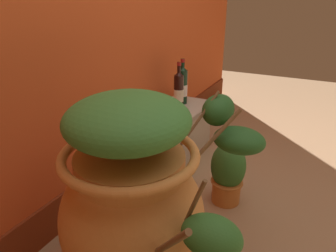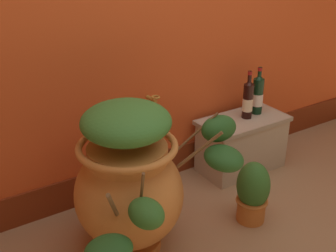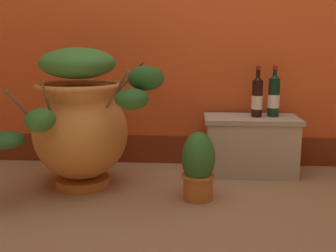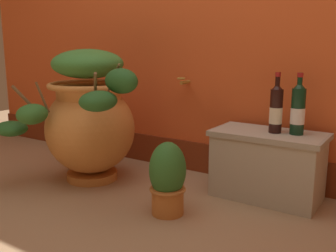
# 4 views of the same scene
# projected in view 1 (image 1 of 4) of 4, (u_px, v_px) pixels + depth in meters

# --- Properties ---
(ground_plane) EXTENTS (7.00, 7.00, 0.00)m
(ground_plane) POSITION_uv_depth(u_px,v_px,m) (289.00, 235.00, 1.60)
(ground_plane) COLOR #9E7A56
(terracotta_urn) EXTENTS (0.94, 0.76, 0.85)m
(terracotta_urn) POSITION_uv_depth(u_px,v_px,m) (137.00, 199.00, 1.19)
(terracotta_urn) COLOR #CC7F3D
(terracotta_urn) RESTS_ON ground_plane
(stone_ledge) EXTENTS (0.63, 0.34, 0.39)m
(stone_ledge) POSITION_uv_depth(u_px,v_px,m) (177.00, 132.00, 2.29)
(stone_ledge) COLOR #B2A893
(stone_ledge) RESTS_ON ground_plane
(wine_bottle_left) EXTENTS (0.08, 0.08, 0.34)m
(wine_bottle_left) POSITION_uv_depth(u_px,v_px,m) (182.00, 85.00, 2.29)
(wine_bottle_left) COLOR black
(wine_bottle_left) RESTS_ON stone_ledge
(wine_bottle_middle) EXTENTS (0.07, 0.07, 0.34)m
(wine_bottle_middle) POSITION_uv_depth(u_px,v_px,m) (179.00, 90.00, 2.19)
(wine_bottle_middle) COLOR black
(wine_bottle_middle) RESTS_ON stone_ledge
(potted_shrub) EXTENTS (0.19, 0.20, 0.39)m
(potted_shrub) POSITION_uv_depth(u_px,v_px,m) (227.00, 173.00, 1.79)
(potted_shrub) COLOR #C17033
(potted_shrub) RESTS_ON ground_plane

